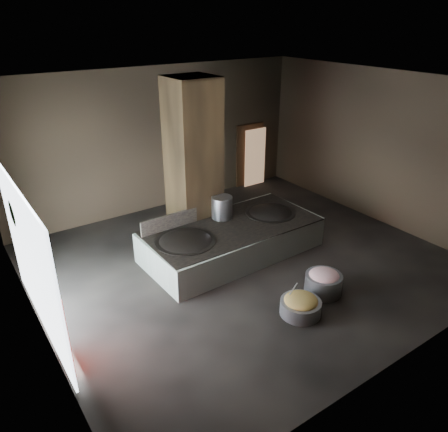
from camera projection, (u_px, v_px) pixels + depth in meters
floor at (243, 263)px, 11.44m from camera, size 10.00×9.00×0.10m
ceiling at (247, 82)px, 9.48m from camera, size 10.00×9.00×0.10m
back_wall at (159, 139)px, 13.85m from camera, size 10.00×0.10×4.50m
front_wall at (414, 263)px, 7.07m from camera, size 10.00×0.10×4.50m
left_wall at (21, 237)px, 7.86m from camera, size 0.10×9.00×4.50m
right_wall at (380, 147)px, 13.05m from camera, size 0.10×9.00×4.50m
pillar at (193, 163)px, 11.72m from camera, size 1.20×1.20×4.50m
hearth_platform at (232, 239)px, 11.68m from camera, size 4.73×2.36×0.81m
platform_cap at (232, 226)px, 11.50m from camera, size 4.57×2.19×0.03m
wok_left at (185, 244)px, 10.75m from camera, size 1.47×1.47×0.41m
wok_left_rim at (185, 241)px, 10.72m from camera, size 1.50×1.50×0.05m
wok_right at (270, 215)px, 12.26m from camera, size 1.37×1.37×0.39m
wok_right_rim at (270, 213)px, 12.23m from camera, size 1.40×1.40×0.05m
stock_pot at (222, 207)px, 11.80m from camera, size 0.57×0.57×0.61m
splash_guard at (169, 222)px, 11.23m from camera, size 1.63×0.10×0.41m
cook at (214, 199)px, 13.20m from camera, size 0.66×0.52×1.58m
veg_basin at (300, 307)px, 9.39m from camera, size 1.10×1.10×0.33m
veg_fill at (301, 300)px, 9.31m from camera, size 0.73×0.73×0.22m
ladle at (292, 291)px, 9.26m from camera, size 0.08×0.35×0.63m
meat_basin at (323, 284)px, 10.08m from camera, size 0.86×0.86×0.47m
meat_fill at (324, 276)px, 9.99m from camera, size 0.71×0.71×0.27m
doorway_near at (194, 168)px, 14.88m from camera, size 1.18×0.08×2.38m
doorway_near_glow at (192, 167)px, 15.08m from camera, size 0.79×0.04×1.87m
doorway_far at (249, 156)px, 16.11m from camera, size 1.18×0.08×2.38m
doorway_far_glow at (255, 158)px, 16.08m from camera, size 0.90×0.04×2.13m
left_opening at (31, 262)px, 8.34m from camera, size 0.04×4.20×3.10m
pavilion_sliver at (61, 328)px, 7.73m from camera, size 0.05×0.90×1.70m
tree_silhouette at (18, 212)px, 8.96m from camera, size 0.28×1.10×1.10m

